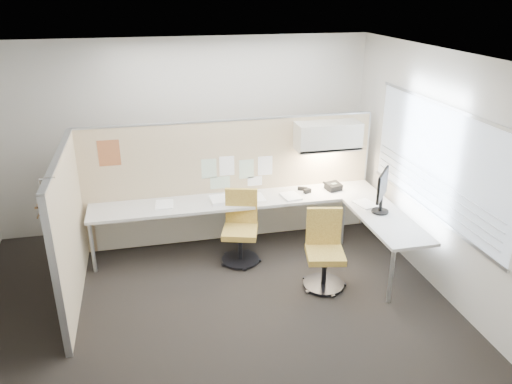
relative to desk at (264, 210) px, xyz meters
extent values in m
cube|color=black|center=(-0.93, -1.13, -0.61)|extent=(5.50, 4.50, 0.01)
cube|color=white|center=(-0.93, -1.13, 2.20)|extent=(5.50, 4.50, 0.01)
cube|color=beige|center=(-0.93, 1.12, 0.80)|extent=(5.50, 0.02, 2.80)
cube|color=beige|center=(-0.93, -3.38, 0.80)|extent=(5.50, 0.02, 2.80)
cube|color=beige|center=(1.82, -1.13, 0.80)|extent=(0.02, 4.50, 2.80)
cube|color=#ADB9C9|center=(1.79, -1.13, 0.95)|extent=(0.01, 2.80, 1.30)
cube|color=beige|center=(-0.38, 0.47, 0.27)|extent=(4.10, 0.06, 1.75)
cube|color=beige|center=(-2.43, -0.63, 0.27)|extent=(0.06, 2.20, 1.75)
cube|color=beige|center=(-0.33, 0.14, 0.11)|extent=(4.00, 0.60, 0.04)
cube|color=beige|center=(1.37, -0.89, 0.11)|extent=(0.60, 1.47, 0.04)
cube|color=beige|center=(-0.33, 0.41, -0.26)|extent=(3.90, 0.02, 0.64)
cylinder|color=#A5A8AA|center=(-2.28, -0.11, -0.26)|extent=(0.05, 0.05, 0.69)
cylinder|color=#A5A8AA|center=(1.12, -1.58, -0.26)|extent=(0.05, 0.05, 0.69)
cylinder|color=#A5A8AA|center=(1.12, -0.11, -0.26)|extent=(0.05, 0.05, 0.69)
cube|color=beige|center=(0.97, 0.26, 0.91)|extent=(0.90, 0.36, 0.38)
cube|color=#FFEABF|center=(0.97, 0.26, 0.70)|extent=(0.60, 0.06, 0.02)
cube|color=#8CBF8C|center=(-0.68, 0.44, 0.50)|extent=(0.21, 0.00, 0.28)
cube|color=white|center=(-0.43, 0.44, 0.52)|extent=(0.21, 0.00, 0.28)
cube|color=#8CBF8C|center=(-0.15, 0.44, 0.45)|extent=(0.21, 0.00, 0.28)
cube|color=white|center=(0.12, 0.44, 0.48)|extent=(0.21, 0.00, 0.28)
cube|color=#8CBF8C|center=(-0.53, 0.44, 0.28)|extent=(0.28, 0.00, 0.18)
cube|color=white|center=(-0.03, 0.44, 0.26)|extent=(0.21, 0.00, 0.14)
cube|color=orange|center=(-1.98, 0.44, 0.82)|extent=(0.28, 0.00, 0.35)
cylinder|color=black|center=(-0.39, -0.28, -0.57)|extent=(0.50, 0.50, 0.03)
cylinder|color=black|center=(-0.39, -0.28, -0.38)|extent=(0.06, 0.06, 0.39)
cube|color=#DCC152|center=(-0.39, -0.28, -0.16)|extent=(0.56, 0.56, 0.08)
cube|color=#DCC152|center=(-0.33, -0.07, 0.13)|extent=(0.42, 0.18, 0.48)
cylinder|color=black|center=(0.49, -1.10, -0.57)|extent=(0.50, 0.50, 0.03)
cylinder|color=black|center=(0.49, -1.10, -0.38)|extent=(0.06, 0.06, 0.39)
cube|color=#DCC152|center=(0.49, -1.10, -0.16)|extent=(0.53, 0.53, 0.08)
cube|color=#DCC152|center=(0.53, -0.89, 0.12)|extent=(0.43, 0.14, 0.48)
cylinder|color=black|center=(1.37, -0.69, 0.14)|extent=(0.22, 0.22, 0.02)
cylinder|color=black|center=(1.37, -0.69, 0.24)|extent=(0.04, 0.04, 0.20)
cube|color=black|center=(1.37, -0.69, 0.51)|extent=(0.35, 0.44, 0.35)
cube|color=black|center=(1.37, -0.69, 0.51)|extent=(0.30, 0.39, 0.31)
cube|color=black|center=(1.06, 0.17, 0.18)|extent=(0.24, 0.24, 0.12)
cylinder|color=black|center=(0.97, 0.19, 0.21)|extent=(0.08, 0.17, 0.04)
cube|color=black|center=(0.63, 0.25, 0.15)|extent=(0.14, 0.09, 0.05)
cube|color=black|center=(0.66, 0.15, 0.16)|extent=(0.11, 0.08, 0.06)
cube|color=silver|center=(-2.43, -1.36, 1.17)|extent=(0.14, 0.02, 0.02)
cylinder|color=silver|center=(-2.50, -1.36, 1.09)|extent=(0.02, 0.02, 0.14)
cube|color=#AD7F4C|center=(-2.50, -1.36, 0.96)|extent=(0.02, 0.45, 0.12)
cube|color=#AD7F4C|center=(-2.53, -1.33, 0.92)|extent=(0.02, 0.45, 0.12)
cube|color=gray|center=(-2.51, -1.41, 0.31)|extent=(0.01, 0.07, 1.13)
cube|color=white|center=(-1.33, 0.16, 0.14)|extent=(0.25, 0.32, 0.02)
cube|color=white|center=(-0.60, 0.11, 0.15)|extent=(0.25, 0.31, 0.05)
cube|color=white|center=(-0.09, 0.13, 0.13)|extent=(0.24, 0.31, 0.01)
cube|color=white|center=(0.39, 0.05, 0.14)|extent=(0.27, 0.33, 0.02)
cube|color=white|center=(1.29, -0.42, 0.14)|extent=(0.30, 0.35, 0.02)
camera|label=1|loc=(-1.50, -6.03, 2.84)|focal=35.00mm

